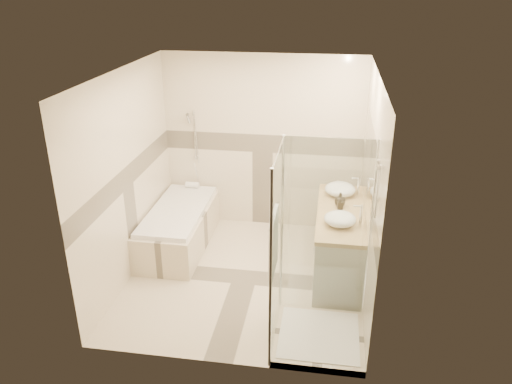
# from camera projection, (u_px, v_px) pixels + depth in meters

# --- Properties ---
(room) EXTENTS (2.82, 3.02, 2.52)m
(room) POSITION_uv_depth(u_px,v_px,m) (249.00, 183.00, 5.68)
(room) COLOR #C2B49A
(room) RESTS_ON ground
(bathtub) EXTENTS (0.75, 1.70, 0.56)m
(bathtub) POSITION_uv_depth(u_px,v_px,m) (179.00, 225.00, 6.79)
(bathtub) COLOR beige
(bathtub) RESTS_ON ground
(vanity) EXTENTS (0.58, 1.62, 0.85)m
(vanity) POSITION_uv_depth(u_px,v_px,m) (339.00, 242.00, 6.12)
(vanity) COLOR silver
(vanity) RESTS_ON ground
(shower_enclosure) EXTENTS (0.96, 0.93, 2.04)m
(shower_enclosure) POSITION_uv_depth(u_px,v_px,m) (310.00, 295.00, 4.98)
(shower_enclosure) COLOR beige
(shower_enclosure) RESTS_ON ground
(vessel_sink_near) EXTENTS (0.39, 0.39, 0.16)m
(vessel_sink_near) POSITION_uv_depth(u_px,v_px,m) (340.00, 189.00, 6.35)
(vessel_sink_near) COLOR white
(vessel_sink_near) RESTS_ON vanity
(vessel_sink_far) EXTENTS (0.36, 0.36, 0.14)m
(vessel_sink_far) POSITION_uv_depth(u_px,v_px,m) (340.00, 219.00, 5.60)
(vessel_sink_far) COLOR white
(vessel_sink_far) RESTS_ON vanity
(faucet_near) EXTENTS (0.11, 0.03, 0.26)m
(faucet_near) POSITION_uv_depth(u_px,v_px,m) (358.00, 185.00, 6.30)
(faucet_near) COLOR silver
(faucet_near) RESTS_ON vanity
(faucet_far) EXTENTS (0.11, 0.03, 0.26)m
(faucet_far) POSITION_uv_depth(u_px,v_px,m) (360.00, 214.00, 5.54)
(faucet_far) COLOR silver
(faucet_far) RESTS_ON vanity
(amenity_bottle_a) EXTENTS (0.07, 0.08, 0.14)m
(amenity_bottle_a) POSITION_uv_depth(u_px,v_px,m) (340.00, 204.00, 5.97)
(amenity_bottle_a) COLOR black
(amenity_bottle_a) RESTS_ON vanity
(amenity_bottle_b) EXTENTS (0.17, 0.17, 0.17)m
(amenity_bottle_b) POSITION_uv_depth(u_px,v_px,m) (340.00, 199.00, 6.05)
(amenity_bottle_b) COLOR black
(amenity_bottle_b) RESTS_ON vanity
(folded_towels) EXTENTS (0.17, 0.25, 0.07)m
(folded_towels) POSITION_uv_depth(u_px,v_px,m) (340.00, 187.00, 6.53)
(folded_towels) COLOR white
(folded_towels) RESTS_ON vanity
(rolled_towel) EXTENTS (0.19, 0.09, 0.09)m
(rolled_towel) POSITION_uv_depth(u_px,v_px,m) (192.00, 185.00, 7.32)
(rolled_towel) COLOR white
(rolled_towel) RESTS_ON bathtub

